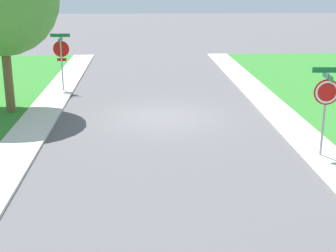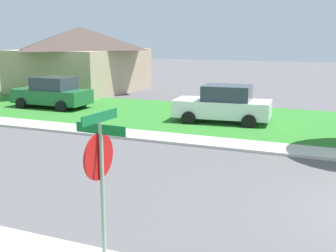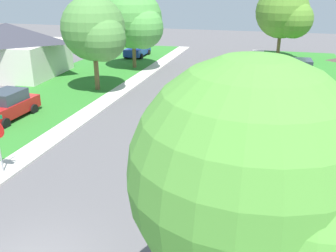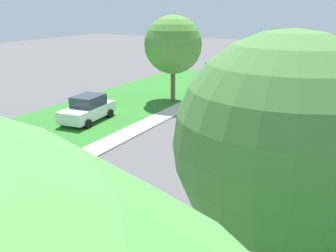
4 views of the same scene
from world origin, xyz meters
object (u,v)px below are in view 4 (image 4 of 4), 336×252
(stop_sign_near_corner, at_px, (210,74))
(car_white_near_corner, at_px, (88,109))
(stop_sign_far_corner, at_px, (299,113))
(tree_corner_large, at_px, (171,46))
(tree_across_left, at_px, (273,145))

(stop_sign_near_corner, height_order, car_white_near_corner, stop_sign_near_corner)
(stop_sign_far_corner, xyz_separation_m, tree_corner_large, (10.87, -5.92, 2.51))
(car_white_near_corner, xyz_separation_m, tree_across_left, (-14.78, 11.53, 3.67))
(car_white_near_corner, distance_m, tree_across_left, 19.10)
(stop_sign_far_corner, distance_m, tree_corner_large, 12.63)
(tree_across_left, bearing_deg, tree_corner_large, -56.79)
(stop_sign_near_corner, bearing_deg, tree_corner_large, 64.11)
(stop_sign_far_corner, xyz_separation_m, tree_across_left, (-1.65, 13.21, 2.66))
(tree_corner_large, distance_m, tree_across_left, 22.87)
(stop_sign_far_corner, relative_size, tree_corner_large, 0.41)
(car_white_near_corner, distance_m, tree_corner_large, 8.68)
(stop_sign_near_corner, distance_m, stop_sign_far_corner, 13.22)
(tree_corner_large, xyz_separation_m, tree_across_left, (-12.52, 19.13, 0.15))
(stop_sign_near_corner, xyz_separation_m, tree_across_left, (-10.74, 22.81, 2.67))
(tree_across_left, bearing_deg, car_white_near_corner, -37.96)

